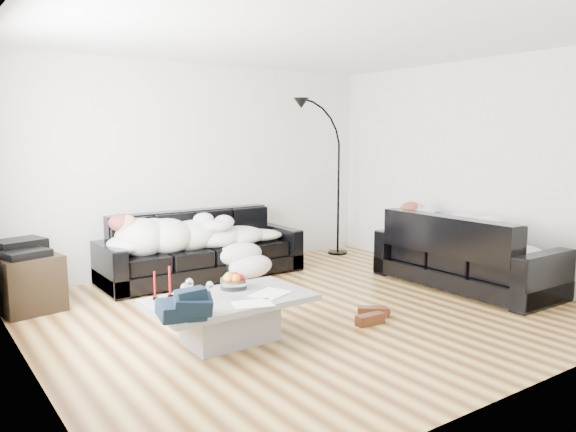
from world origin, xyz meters
TOP-DOWN VIEW (x-y plane):
  - ground at (0.00, 0.00)m, footprint 5.00×5.00m
  - wall_back at (0.00, 2.25)m, footprint 5.00×0.02m
  - wall_left at (-2.50, 0.00)m, footprint 0.02×4.50m
  - wall_right at (2.50, 0.00)m, footprint 0.02×4.50m
  - ceiling at (0.00, 0.00)m, footprint 5.00×5.00m
  - sofa_back at (-0.25, 1.74)m, footprint 2.42×0.84m
  - sofa_right at (2.02, -0.33)m, footprint 0.88×2.06m
  - sleeper_back at (-0.25, 1.69)m, footprint 2.05×0.71m
  - sleeper_right at (2.02, -0.33)m, footprint 0.75×1.77m
  - teal_cushion at (1.96, 0.31)m, footprint 0.42×0.38m
  - coffee_table at (-1.03, -0.34)m, footprint 1.34×0.80m
  - fruit_bowl at (-0.88, -0.14)m, footprint 0.24×0.24m
  - wine_glass_a at (-1.31, -0.17)m, footprint 0.08×0.08m
  - wine_glass_b at (-1.41, -0.31)m, footprint 0.08×0.08m
  - wine_glass_c at (-1.20, -0.32)m, footprint 0.07×0.07m
  - candle_left at (-1.56, -0.06)m, footprint 0.05×0.05m
  - candle_right at (-1.44, -0.08)m, footprint 0.06×0.06m
  - newspaper_a at (-0.72, -0.46)m, footprint 0.39×0.35m
  - newspaper_b at (-0.99, -0.63)m, footprint 0.36×0.30m
  - navy_jacket at (-1.55, -0.65)m, footprint 0.38×0.33m
  - shoes at (0.30, -0.61)m, footprint 0.54×0.45m
  - av_cabinet at (-2.25, 1.66)m, footprint 0.68×0.88m
  - stereo at (-2.25, 1.66)m, footprint 0.52×0.45m
  - floor_lamp at (2.01, 1.91)m, footprint 0.76×0.52m

SIDE VIEW (x-z plane):
  - ground at x=0.00m, z-range 0.00..0.00m
  - shoes at x=0.30m, z-range 0.00..0.11m
  - coffee_table at x=-1.03m, z-range 0.00..0.39m
  - av_cabinet at x=-2.25m, z-range 0.00..0.55m
  - newspaper_a at x=-0.72m, z-range 0.39..0.40m
  - newspaper_b at x=-0.99m, z-range 0.39..0.40m
  - sofa_back at x=-0.25m, z-range 0.00..0.79m
  - sofa_right at x=2.02m, z-range 0.00..0.83m
  - fruit_bowl at x=-0.88m, z-range 0.39..0.53m
  - wine_glass_c at x=-1.20m, z-range 0.39..0.54m
  - wine_glass_a at x=-1.31m, z-range 0.39..0.55m
  - wine_glass_b at x=-1.41m, z-range 0.39..0.55m
  - candle_left at x=-1.56m, z-range 0.39..0.61m
  - candle_right at x=-1.44m, z-range 0.39..0.64m
  - navy_jacket at x=-1.55m, z-range 0.47..0.64m
  - stereo at x=-2.25m, z-range 0.55..0.68m
  - sleeper_back at x=-0.25m, z-range 0.42..0.83m
  - sleeper_right at x=2.02m, z-range 0.42..0.85m
  - teal_cushion at x=1.96m, z-range 0.62..0.82m
  - floor_lamp at x=2.01m, z-range 0.00..1.95m
  - wall_back at x=0.00m, z-range 0.00..2.60m
  - wall_left at x=-2.50m, z-range 0.00..2.60m
  - wall_right at x=2.50m, z-range 0.00..2.60m
  - ceiling at x=0.00m, z-range 2.60..2.60m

